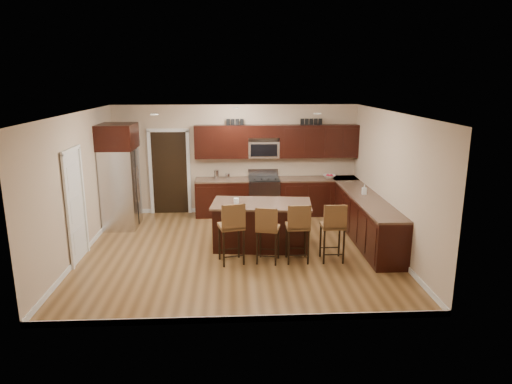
{
  "coord_description": "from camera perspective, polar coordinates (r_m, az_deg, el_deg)",
  "views": [
    {
      "loc": [
        -0.09,
        -8.49,
        3.31
      ],
      "look_at": [
        0.38,
        0.4,
        1.09
      ],
      "focal_mm": 32.0,
      "sensor_mm": 36.0,
      "label": 1
    }
  ],
  "objects": [
    {
      "name": "refrigerator",
      "position": [
        10.69,
        -16.65,
        2.04
      ],
      "size": [
        0.79,
        0.96,
        2.35
      ],
      "color": "silver",
      "rests_on": "floor"
    },
    {
      "name": "wall_right",
      "position": [
        9.24,
        16.6,
        1.15
      ],
      "size": [
        0.0,
        5.5,
        5.5
      ],
      "primitive_type": "plane",
      "rotation": [
        1.57,
        0.0,
        -1.57
      ],
      "color": "#C3AA8D",
      "rests_on": "floor"
    },
    {
      "name": "island",
      "position": [
        9.18,
        0.69,
        -4.3
      ],
      "size": [
        2.05,
        1.22,
        0.92
      ],
      "rotation": [
        0.0,
        0.0,
        -0.11
      ],
      "color": "black",
      "rests_on": "floor"
    },
    {
      "name": "fruit_bowl",
      "position": [
        11.44,
        9.15,
        1.94
      ],
      "size": [
        0.36,
        0.36,
        0.08
      ],
      "primitive_type": "imported",
      "rotation": [
        0.0,
        0.0,
        -0.16
      ],
      "color": "silver",
      "rests_on": "base_cabinets"
    },
    {
      "name": "upper_cabinets",
      "position": [
        11.23,
        2.82,
        6.45
      ],
      "size": [
        4.0,
        0.33,
        0.8
      ],
      "color": "black",
      "rests_on": "wall_back"
    },
    {
      "name": "floor_mat",
      "position": [
        10.54,
        3.0,
        -4.3
      ],
      "size": [
        1.05,
        0.9,
        0.01
      ],
      "primitive_type": "cube",
      "rotation": [
        0.0,
        0.0,
        0.41
      ],
      "color": "brown",
      "rests_on": "floor"
    },
    {
      "name": "canister_tall",
      "position": [
        11.18,
        -4.96,
        2.17
      ],
      "size": [
        0.12,
        0.12,
        0.22
      ],
      "primitive_type": "cylinder",
      "color": "silver",
      "rests_on": "base_cabinets"
    },
    {
      "name": "range",
      "position": [
        11.33,
        0.98,
        -0.53
      ],
      "size": [
        0.76,
        0.64,
        1.11
      ],
      "color": "silver",
      "rests_on": "floor"
    },
    {
      "name": "soap_bottle",
      "position": [
        9.94,
        13.38,
        0.3
      ],
      "size": [
        0.11,
        0.11,
        0.21
      ],
      "primitive_type": "imported",
      "rotation": [
        0.0,
        0.0,
        -0.15
      ],
      "color": "#B2B2B2",
      "rests_on": "base_cabinets"
    },
    {
      "name": "ceiling",
      "position": [
        8.51,
        -2.44,
        9.86
      ],
      "size": [
        6.0,
        6.0,
        0.0
      ],
      "primitive_type": "plane",
      "rotation": [
        3.14,
        0.0,
        0.0
      ],
      "color": "silver",
      "rests_on": "wall_back"
    },
    {
      "name": "doorway",
      "position": [
        11.56,
        -10.72,
        2.36
      ],
      "size": [
        0.85,
        0.03,
        2.06
      ],
      "primitive_type": "cube",
      "color": "black",
      "rests_on": "floor"
    },
    {
      "name": "pantry_door",
      "position": [
        8.98,
        -21.69,
        -1.8
      ],
      "size": [
        0.03,
        0.8,
        2.04
      ],
      "primitive_type": "cube",
      "color": "white",
      "rests_on": "floor"
    },
    {
      "name": "wall_left",
      "position": [
        9.18,
        -21.41,
        0.69
      ],
      "size": [
        0.0,
        5.5,
        5.5
      ],
      "primitive_type": "plane",
      "rotation": [
        1.57,
        0.0,
        1.57
      ],
      "color": "#C3AA8D",
      "rests_on": "floor"
    },
    {
      "name": "wall_back",
      "position": [
        11.41,
        -2.52,
        4.08
      ],
      "size": [
        6.0,
        0.0,
        6.0
      ],
      "primitive_type": "plane",
      "rotation": [
        1.57,
        0.0,
        0.0
      ],
      "color": "#C3AA8D",
      "rests_on": "floor"
    },
    {
      "name": "canister_short",
      "position": [
        11.18,
        -3.57,
        1.99
      ],
      "size": [
        0.11,
        0.11,
        0.14
      ],
      "primitive_type": "cylinder",
      "color": "silver",
      "rests_on": "base_cabinets"
    },
    {
      "name": "stool_right",
      "position": [
        8.35,
        5.29,
        -4.28
      ],
      "size": [
        0.42,
        0.42,
        1.12
      ],
      "rotation": [
        0.0,
        0.0,
        -0.0
      ],
      "color": "brown",
      "rests_on": "floor"
    },
    {
      "name": "stool_mid",
      "position": [
        8.31,
        1.43,
        -4.54
      ],
      "size": [
        0.49,
        0.49,
        1.08
      ],
      "rotation": [
        0.0,
        0.0,
        -0.24
      ],
      "color": "brown",
      "rests_on": "floor"
    },
    {
      "name": "base_cabinets",
      "position": [
        10.52,
        8.01,
        -1.86
      ],
      "size": [
        4.02,
        3.96,
        0.92
      ],
      "color": "black",
      "rests_on": "floor"
    },
    {
      "name": "microwave",
      "position": [
        11.25,
        0.95,
        5.34
      ],
      "size": [
        0.76,
        0.31,
        0.4
      ],
      "primitive_type": "cube",
      "color": "silver",
      "rests_on": "upper_cabinets"
    },
    {
      "name": "floor",
      "position": [
        9.11,
        -2.26,
        -7.33
      ],
      "size": [
        6.0,
        6.0,
        0.0
      ],
      "primitive_type": "plane",
      "color": "brown",
      "rests_on": "ground"
    },
    {
      "name": "stool_extra",
      "position": [
        8.47,
        9.65,
        -4.16
      ],
      "size": [
        0.42,
        0.42,
        1.12
      ],
      "rotation": [
        0.0,
        0.0,
        -0.0
      ],
      "color": "brown",
      "rests_on": "floor"
    },
    {
      "name": "letter_decor",
      "position": [
        11.16,
        2.11,
        8.76
      ],
      "size": [
        2.2,
        0.03,
        0.15
      ],
      "primitive_type": null,
      "color": "black",
      "rests_on": "upper_cabinets"
    },
    {
      "name": "island_jar",
      "position": [
        9.0,
        -2.48,
        -1.09
      ],
      "size": [
        0.1,
        0.1,
        0.1
      ],
      "primitive_type": "cylinder",
      "color": "white",
      "rests_on": "island"
    },
    {
      "name": "stool_left",
      "position": [
        8.26,
        -3.02,
        -4.28
      ],
      "size": [
        0.52,
        0.52,
        1.16
      ],
      "rotation": [
        0.0,
        0.0,
        0.23
      ],
      "color": "brown",
      "rests_on": "floor"
    }
  ]
}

